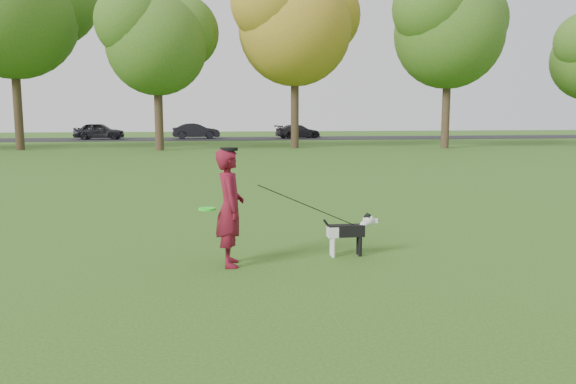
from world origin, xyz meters
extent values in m
plane|color=#285116|center=(0.00, 0.00, 0.00)|extent=(120.00, 120.00, 0.00)
cube|color=black|center=(0.00, 40.00, 0.01)|extent=(120.00, 7.00, 0.02)
imported|color=maroon|center=(-1.16, 0.10, 0.80)|extent=(0.39, 0.59, 1.60)
cube|color=black|center=(0.53, 0.37, 0.37)|extent=(0.53, 0.16, 0.17)
cube|color=silver|center=(0.33, 0.37, 0.36)|extent=(0.15, 0.17, 0.16)
cylinder|color=silver|center=(0.33, 0.32, 0.14)|extent=(0.05, 0.05, 0.29)
cylinder|color=silver|center=(0.33, 0.43, 0.14)|extent=(0.05, 0.05, 0.29)
cylinder|color=black|center=(0.73, 0.32, 0.14)|extent=(0.05, 0.05, 0.29)
cylinder|color=black|center=(0.73, 0.43, 0.14)|extent=(0.05, 0.05, 0.29)
cylinder|color=silver|center=(0.76, 0.37, 0.42)|extent=(0.17, 0.11, 0.19)
sphere|color=silver|center=(0.86, 0.37, 0.52)|extent=(0.16, 0.16, 0.16)
sphere|color=black|center=(0.85, 0.37, 0.56)|extent=(0.12, 0.12, 0.12)
cube|color=silver|center=(0.94, 0.37, 0.51)|extent=(0.11, 0.06, 0.06)
sphere|color=black|center=(1.00, 0.37, 0.51)|extent=(0.03, 0.03, 0.03)
cone|color=black|center=(0.85, 0.33, 0.60)|extent=(0.06, 0.06, 0.07)
cone|color=black|center=(0.85, 0.42, 0.60)|extent=(0.06, 0.06, 0.07)
cylinder|color=black|center=(0.27, 0.37, 0.43)|extent=(0.18, 0.03, 0.24)
cylinder|color=black|center=(0.71, 0.37, 0.42)|extent=(0.11, 0.11, 0.02)
imported|color=black|center=(-9.86, 40.00, 0.69)|extent=(4.04, 1.87, 1.34)
imported|color=black|center=(-2.13, 40.00, 0.66)|extent=(3.97, 1.72, 1.27)
imported|color=black|center=(6.48, 40.00, 0.59)|extent=(4.20, 2.55, 1.14)
cylinder|color=#20FF20|center=(-1.47, 0.06, 0.80)|extent=(0.23, 0.23, 0.02)
cylinder|color=black|center=(-1.16, 0.10, 1.59)|extent=(0.23, 0.23, 0.04)
cylinder|color=#38281C|center=(-12.00, 27.00, 2.73)|extent=(0.48, 0.48, 5.46)
sphere|color=#426B1E|center=(-12.00, 27.00, 8.37)|extent=(7.28, 7.28, 7.28)
cylinder|color=#38281C|center=(-4.00, 25.50, 2.10)|extent=(0.48, 0.48, 4.20)
sphere|color=#426B1E|center=(-4.00, 25.50, 6.44)|extent=(5.60, 5.60, 5.60)
cylinder|color=#38281C|center=(4.00, 26.50, 2.52)|extent=(0.48, 0.48, 5.04)
sphere|color=#A58426|center=(4.00, 26.50, 7.73)|extent=(6.72, 6.72, 6.72)
cylinder|color=#38281C|center=(13.00, 25.00, 2.42)|extent=(0.48, 0.48, 4.83)
sphere|color=#426B1E|center=(13.00, 25.00, 7.41)|extent=(6.44, 6.44, 6.44)
camera|label=1|loc=(-1.49, -7.40, 2.05)|focal=35.00mm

